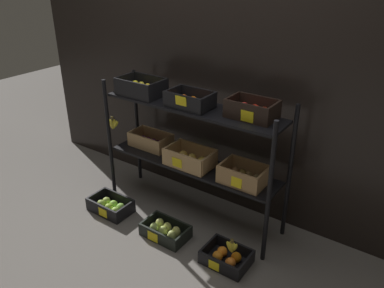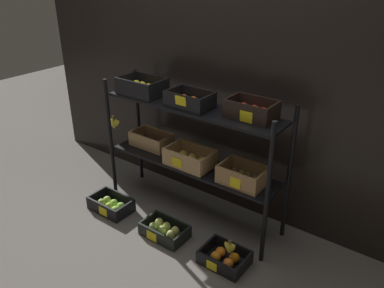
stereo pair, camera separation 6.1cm
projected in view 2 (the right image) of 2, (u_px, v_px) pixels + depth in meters
name	position (u px, v px, depth m)	size (l,w,h in m)	color
ground_plane	(192.00, 212.00, 3.26)	(10.00, 10.00, 0.00)	#605B56
storefront_wall	(220.00, 84.00, 3.08)	(3.87, 0.12, 2.05)	black
display_rack	(191.00, 134.00, 2.95)	(1.60, 0.38, 1.09)	black
crate_ground_apple_green	(111.00, 205.00, 3.27)	(0.36, 0.23, 0.12)	black
crate_ground_pear	(164.00, 230.00, 2.96)	(0.36, 0.22, 0.10)	black
crate_ground_orange	(225.00, 258.00, 2.69)	(0.32, 0.25, 0.10)	black
banana_bunch_loose	(230.00, 248.00, 2.63)	(0.10, 0.04, 0.12)	brown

